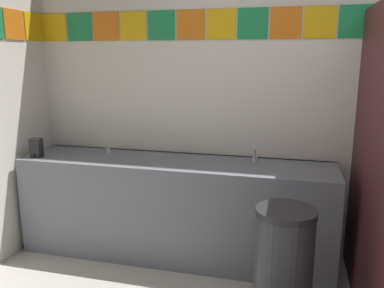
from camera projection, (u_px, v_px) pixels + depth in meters
The scene contains 6 objects.
wall_back at pixel (298, 104), 3.17m from camera, with size 4.55×0.09×2.54m.
vanity_counter at pixel (175, 207), 3.28m from camera, with size 2.56×0.58×0.82m.
faucet_left at pixel (107, 148), 3.42m from camera, with size 0.04×0.10×0.14m.
faucet_right at pixel (255, 157), 3.11m from camera, with size 0.04×0.10×0.14m.
soap_dispenser at pixel (36, 148), 3.29m from camera, with size 0.09×0.09×0.16m.
trash_bin at pixel (283, 270), 2.36m from camera, with size 0.36×0.36×0.78m.
Camera 1 is at (-0.05, -1.60, 1.64)m, focal length 36.75 mm.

